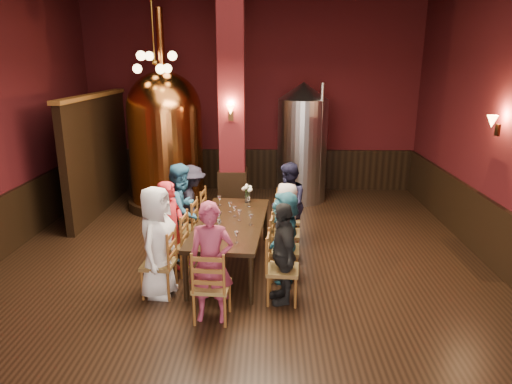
{
  "coord_description": "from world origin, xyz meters",
  "views": [
    {
      "loc": [
        0.44,
        -6.21,
        3.13
      ],
      "look_at": [
        0.25,
        0.2,
        1.28
      ],
      "focal_mm": 32.0,
      "sensor_mm": 36.0,
      "label": 1
    }
  ],
  "objects_px": {
    "dining_table": "(231,225)",
    "person_1": "(171,228)",
    "steel_vessel": "(302,143)",
    "person_2": "(182,211)",
    "person_0": "(157,242)",
    "copper_kettle": "(166,139)",
    "rose_vase": "(247,191)"
  },
  "relations": [
    {
      "from": "rose_vase",
      "to": "person_2",
      "type": "bearing_deg",
      "value": -149.95
    },
    {
      "from": "rose_vase",
      "to": "person_0",
      "type": "bearing_deg",
      "value": -120.39
    },
    {
      "from": "person_1",
      "to": "person_0",
      "type": "bearing_deg",
      "value": -167.56
    },
    {
      "from": "copper_kettle",
      "to": "person_2",
      "type": "bearing_deg",
      "value": -72.77
    },
    {
      "from": "copper_kettle",
      "to": "steel_vessel",
      "type": "bearing_deg",
      "value": 11.33
    },
    {
      "from": "dining_table",
      "to": "steel_vessel",
      "type": "relative_size",
      "value": 0.92
    },
    {
      "from": "copper_kettle",
      "to": "steel_vessel",
      "type": "relative_size",
      "value": 1.55
    },
    {
      "from": "person_0",
      "to": "person_1",
      "type": "height_order",
      "value": "person_0"
    },
    {
      "from": "steel_vessel",
      "to": "person_1",
      "type": "bearing_deg",
      "value": -119.47
    },
    {
      "from": "person_2",
      "to": "steel_vessel",
      "type": "relative_size",
      "value": 0.58
    },
    {
      "from": "person_1",
      "to": "copper_kettle",
      "type": "bearing_deg",
      "value": 29.73
    },
    {
      "from": "dining_table",
      "to": "steel_vessel",
      "type": "height_order",
      "value": "steel_vessel"
    },
    {
      "from": "person_1",
      "to": "rose_vase",
      "type": "relative_size",
      "value": 4.49
    },
    {
      "from": "person_2",
      "to": "copper_kettle",
      "type": "distance_m",
      "value": 2.86
    },
    {
      "from": "dining_table",
      "to": "copper_kettle",
      "type": "distance_m",
      "value": 3.54
    },
    {
      "from": "dining_table",
      "to": "person_2",
      "type": "distance_m",
      "value": 0.92
    },
    {
      "from": "copper_kettle",
      "to": "rose_vase",
      "type": "bearing_deg",
      "value": -47.79
    },
    {
      "from": "person_1",
      "to": "rose_vase",
      "type": "height_order",
      "value": "person_1"
    },
    {
      "from": "person_0",
      "to": "steel_vessel",
      "type": "distance_m",
      "value": 5.11
    },
    {
      "from": "person_2",
      "to": "rose_vase",
      "type": "bearing_deg",
      "value": -47.55
    },
    {
      "from": "person_2",
      "to": "person_1",
      "type": "bearing_deg",
      "value": -171.73
    },
    {
      "from": "person_1",
      "to": "rose_vase",
      "type": "bearing_deg",
      "value": -24.12
    },
    {
      "from": "copper_kettle",
      "to": "steel_vessel",
      "type": "distance_m",
      "value": 3.03
    },
    {
      "from": "person_0",
      "to": "person_1",
      "type": "distance_m",
      "value": 0.67
    },
    {
      "from": "dining_table",
      "to": "copper_kettle",
      "type": "relative_size",
      "value": 0.59
    },
    {
      "from": "rose_vase",
      "to": "dining_table",
      "type": "bearing_deg",
      "value": -101.91
    },
    {
      "from": "person_1",
      "to": "rose_vase",
      "type": "xyz_separation_m",
      "value": [
        1.08,
        1.26,
        0.24
      ]
    },
    {
      "from": "dining_table",
      "to": "person_0",
      "type": "distance_m",
      "value": 1.32
    },
    {
      "from": "person_0",
      "to": "person_1",
      "type": "relative_size",
      "value": 1.07
    },
    {
      "from": "dining_table",
      "to": "person_1",
      "type": "height_order",
      "value": "person_1"
    },
    {
      "from": "copper_kettle",
      "to": "rose_vase",
      "type": "xyz_separation_m",
      "value": [
        1.85,
        -2.04,
        -0.55
      ]
    },
    {
      "from": "person_1",
      "to": "steel_vessel",
      "type": "bearing_deg",
      "value": -12.89
    }
  ]
}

